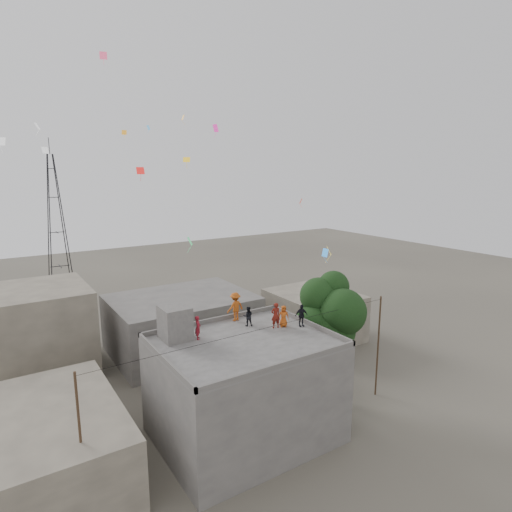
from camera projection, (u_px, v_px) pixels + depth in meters
The scene contains 18 objects.
ground at pixel (245, 435), 26.20m from camera, with size 140.00×140.00×0.00m, color #464239.
main_building at pixel (244, 389), 25.61m from camera, with size 10.00×8.00×6.10m.
parapet at pixel (244, 339), 24.98m from camera, with size 10.00×8.00×0.30m.
stair_head_box at pixel (175, 323), 25.24m from camera, with size 1.60×1.80×2.00m, color #53504D.
neighbor_west at pixel (38, 451), 21.58m from camera, with size 8.00×10.00×4.00m, color #5F574B.
neighbor_north at pixel (182, 323), 38.30m from camera, with size 12.00×9.00×5.00m, color #53504D.
neighbor_northwest at pixel (28, 333), 33.34m from camera, with size 9.00×8.00×7.00m, color #5F574B.
neighbor_east at pixel (314, 315), 41.47m from camera, with size 7.00×8.00×4.40m, color #5F574B.
tree at pixel (331, 316), 29.43m from camera, with size 4.90×4.60×9.10m.
utility_line at pixel (263, 384), 24.69m from camera, with size 20.12×0.62×7.40m.
transmission_tower at pixel (56, 225), 55.19m from camera, with size 2.97×2.97×20.01m.
person_red_adult at pixel (276, 315), 27.06m from camera, with size 0.60×0.40×1.66m, color maroon.
person_orange_child at pixel (284, 316), 27.31m from camera, with size 0.68×0.44×1.39m, color #B44C14.
person_dark_child at pixel (248, 316), 27.46m from camera, with size 0.62×0.49×1.28m, color black.
person_dark_adult at pixel (301, 315), 27.35m from camera, with size 0.85×0.35×1.45m, color black.
person_orange_adult at pixel (235, 307), 28.36m from camera, with size 1.25×0.72×1.93m, color #AA4913.
person_red_child at pixel (198, 328), 25.27m from camera, with size 0.52×0.34×1.43m, color maroon.
kites at pixel (191, 175), 28.45m from camera, with size 20.24×16.39×11.31m.
Camera 1 is at (-12.23, -20.13, 15.92)m, focal length 30.00 mm.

